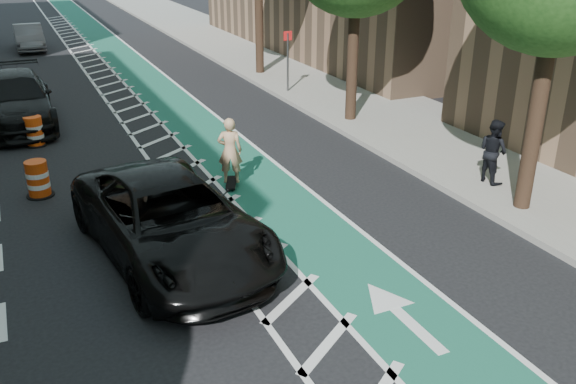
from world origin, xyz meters
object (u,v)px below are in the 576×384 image
skateboarder (230,151)px  suv_near (170,220)px  barrel_a (38,180)px  suv_far (14,100)px

skateboarder → suv_near: (-2.30, -2.94, -0.16)m
skateboarder → barrel_a: skateboarder is taller
barrel_a → suv_far: bearing=91.7°
skateboarder → suv_far: skateboarder is taller
suv_near → suv_far: suv_far is taller
skateboarder → suv_near: skateboarder is taller
suv_near → barrel_a: (-2.20, 4.33, -0.37)m
suv_far → suv_near: bearing=-77.1°
skateboarder → suv_far: bearing=-37.1°
suv_far → barrel_a: 6.75m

